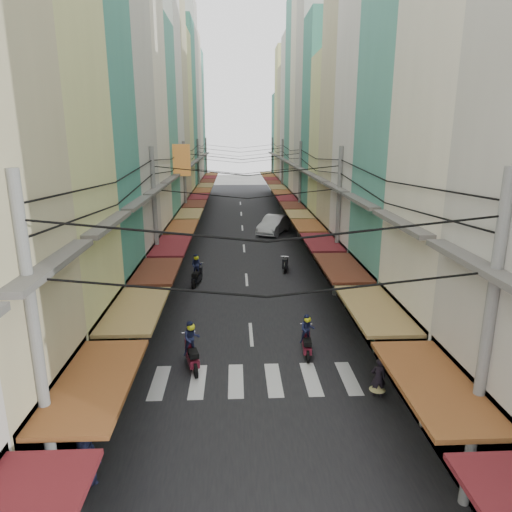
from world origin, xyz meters
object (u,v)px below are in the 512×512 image
object	(u,v)px
traffic_sign	(352,275)
white_car	(274,233)
bicycle	(382,297)
market_umbrella	(403,278)

from	to	relation	value
traffic_sign	white_car	bearing A→B (deg)	96.46
white_car	traffic_sign	bearing A→B (deg)	-60.25
bicycle	traffic_sign	bearing A→B (deg)	143.68
bicycle	traffic_sign	size ratio (longest dim) A/B	0.51
bicycle	traffic_sign	distance (m)	4.14
traffic_sign	bicycle	bearing A→B (deg)	46.36
white_car	market_umbrella	size ratio (longest dim) A/B	2.24
bicycle	market_umbrella	size ratio (longest dim) A/B	0.57
bicycle	traffic_sign	xyz separation A→B (m)	(-2.45, -2.57, 2.12)
traffic_sign	market_umbrella	bearing A→B (deg)	-26.11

